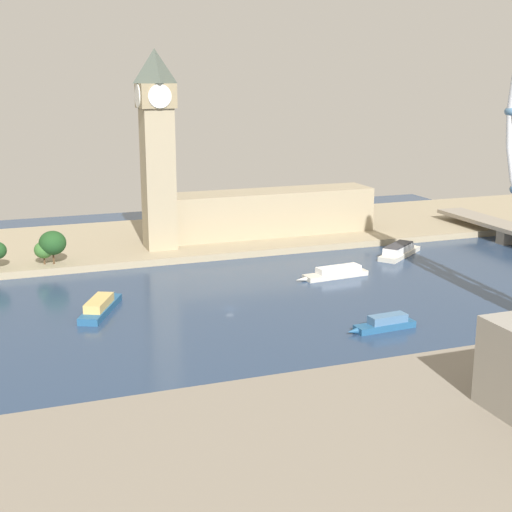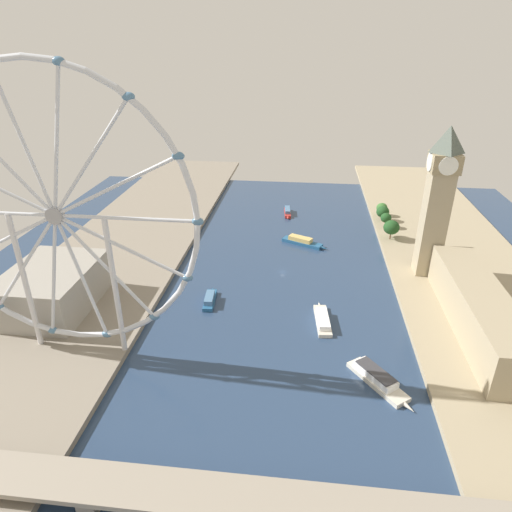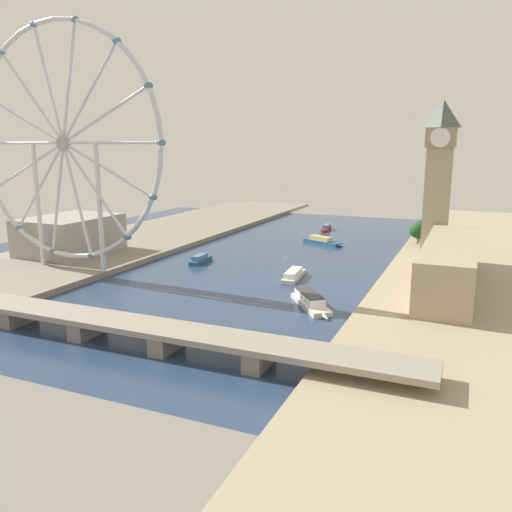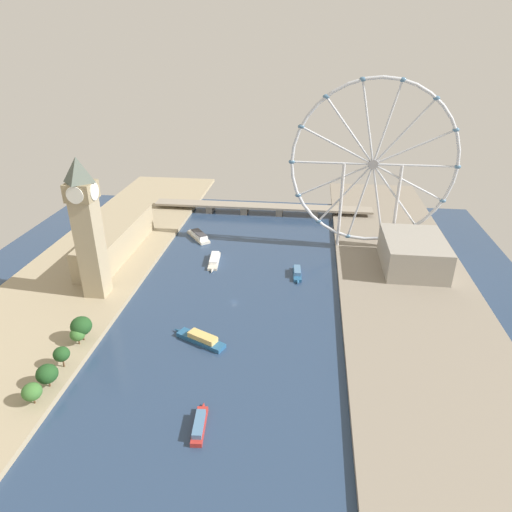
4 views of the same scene
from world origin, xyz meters
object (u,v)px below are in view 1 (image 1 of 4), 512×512
(tour_boat_0, at_px, (101,306))
(tour_boat_2, at_px, (336,273))
(parliament_block, at_px, (272,212))
(clock_tower, at_px, (157,147))
(tour_boat_1, at_px, (399,251))
(tour_boat_3, at_px, (384,324))

(tour_boat_0, bearing_deg, tour_boat_2, -56.98)
(tour_boat_0, xyz_separation_m, tour_boat_2, (-12.47, 96.85, -0.27))
(parliament_block, xyz_separation_m, tour_boat_2, (74.54, -1.09, -11.88))
(clock_tower, height_order, tour_boat_0, clock_tower)
(parliament_block, distance_m, tour_boat_0, 131.52)
(tour_boat_0, distance_m, tour_boat_2, 97.65)
(tour_boat_1, bearing_deg, tour_boat_3, -160.42)
(tour_boat_0, bearing_deg, tour_boat_3, -95.00)
(tour_boat_0, height_order, tour_boat_3, tour_boat_0)
(parliament_block, bearing_deg, tour_boat_1, 38.64)
(tour_boat_1, bearing_deg, parliament_block, 91.80)
(tour_boat_1, bearing_deg, tour_boat_0, 157.09)
(tour_boat_1, height_order, tour_boat_2, tour_boat_1)
(tour_boat_1, distance_m, tour_boat_2, 48.33)
(tour_boat_2, xyz_separation_m, tour_boat_3, (62.17, -13.09, 0.07))
(clock_tower, relative_size, parliament_block, 0.86)
(clock_tower, relative_size, tour_boat_3, 3.57)
(tour_boat_3, bearing_deg, tour_boat_0, -34.65)
(clock_tower, height_order, tour_boat_3, clock_tower)
(parliament_block, relative_size, tour_boat_3, 4.14)
(clock_tower, height_order, tour_boat_2, clock_tower)
(parliament_block, bearing_deg, tour_boat_3, -5.92)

